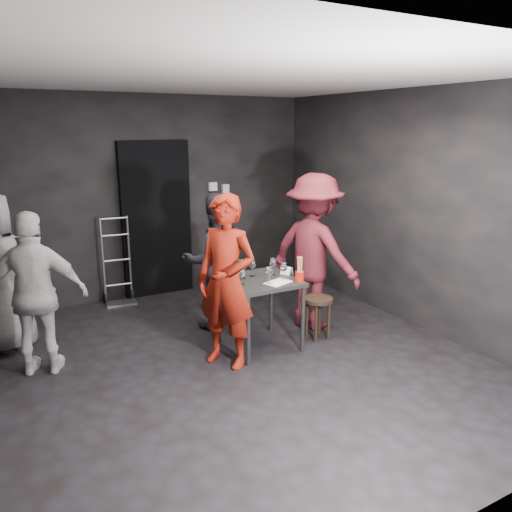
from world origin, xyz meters
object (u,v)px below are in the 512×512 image
woman_black (216,258)px  man_maroon (315,238)px  hand_truck (119,287)px  stool (318,307)px  breadstick_cup (300,269)px  bystander_cream (36,292)px  server_red (226,271)px  wine_bottle (237,270)px  tasting_table (261,288)px

woman_black → man_maroon: man_maroon is taller
hand_truck → woman_black: size_ratio=0.70×
stool → breadstick_cup: bearing=-158.9°
hand_truck → bystander_cream: (-1.12, -1.59, 0.59)m
hand_truck → server_red: 2.44m
man_maroon → server_red: bearing=86.6°
stool → wine_bottle: wine_bottle is taller
hand_truck → breadstick_cup: hand_truck is taller
stool → server_red: size_ratio=0.25×
wine_bottle → server_red: bearing=-135.4°
man_maroon → woman_black: bearing=42.0°
man_maroon → wine_bottle: man_maroon is taller
woman_black → man_maroon: bearing=163.5°
stool → wine_bottle: 1.06m
man_maroon → wine_bottle: 1.10m
server_red → wine_bottle: size_ratio=5.77×
wine_bottle → bystander_cream: bearing=165.5°
hand_truck → wine_bottle: size_ratio=3.52×
tasting_table → bystander_cream: 2.15m
server_red → wine_bottle: (0.22, 0.22, -0.07)m
wine_bottle → breadstick_cup: size_ratio=1.17×
server_red → woman_black: bearing=128.9°
hand_truck → bystander_cream: 2.03m
bystander_cream → server_red: bearing=177.9°
woman_black → wine_bottle: size_ratio=5.01×
man_maroon → wine_bottle: (-1.07, -0.16, -0.18)m
bystander_cream → wine_bottle: size_ratio=4.90×
hand_truck → bystander_cream: bystander_cream is taller
server_red → man_maroon: man_maroon is taller
hand_truck → stool: bearing=-46.8°
tasting_table → bystander_cream: bearing=166.1°
tasting_table → server_red: bearing=-159.8°
wine_bottle → tasting_table: bearing=-9.7°
stool → server_red: 1.28m
man_maroon → tasting_table: bearing=84.3°
breadstick_cup → stool: bearing=21.1°
hand_truck → woman_black: (0.79, -1.37, 0.61)m
breadstick_cup → wine_bottle: bearing=152.1°
stool → hand_truck: bearing=126.0°
tasting_table → wine_bottle: wine_bottle is taller
hand_truck → breadstick_cup: 2.76m
tasting_table → bystander_cream: (-2.08, 0.52, 0.15)m
wine_bottle → hand_truck: bearing=108.9°
woman_black → tasting_table: bearing=114.7°
hand_truck → bystander_cream: bearing=-118.1°
stool → woman_black: (-0.83, 0.86, 0.46)m
stool → woman_black: size_ratio=0.29×
hand_truck → wine_bottle: (0.70, -2.06, 0.66)m
breadstick_cup → man_maroon: bearing=42.1°
hand_truck → man_maroon: bearing=-39.7°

